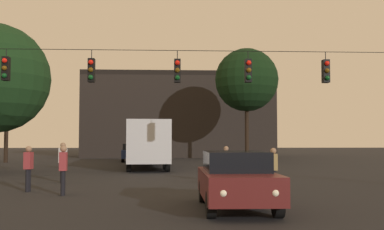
{
  "coord_description": "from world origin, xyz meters",
  "views": [
    {
      "loc": [
        0.06,
        -4.02,
        1.82
      ],
      "look_at": [
        1.26,
        20.37,
        3.15
      ],
      "focal_mm": 43.4,
      "sensor_mm": 36.0,
      "label": 1
    }
  ],
  "objects_px": {
    "pedestrian_trailing": "(273,167)",
    "tree_right_far": "(247,80)",
    "pedestrian_crossing_right": "(63,160)",
    "tree_left_silhouette": "(7,83)",
    "car_near_right": "(236,179)",
    "pedestrian_crossing_left": "(226,162)",
    "city_bus": "(147,140)",
    "pedestrian_crossing_center": "(63,167)",
    "pedestrian_near_bus": "(28,166)",
    "car_far_left": "(132,152)"
  },
  "relations": [
    {
      "from": "pedestrian_crossing_right",
      "to": "car_near_right",
      "type": "bearing_deg",
      "value": -51.38
    },
    {
      "from": "city_bus",
      "to": "tree_left_silhouette",
      "type": "bearing_deg",
      "value": 147.4
    },
    {
      "from": "pedestrian_near_bus",
      "to": "tree_left_silhouette",
      "type": "height_order",
      "value": "tree_left_silhouette"
    },
    {
      "from": "pedestrian_crossing_left",
      "to": "tree_left_silhouette",
      "type": "bearing_deg",
      "value": 130.18
    },
    {
      "from": "city_bus",
      "to": "car_near_right",
      "type": "bearing_deg",
      "value": -80.07
    },
    {
      "from": "pedestrian_near_bus",
      "to": "tree_right_far",
      "type": "relative_size",
      "value": 0.16
    },
    {
      "from": "pedestrian_crossing_left",
      "to": "pedestrian_trailing",
      "type": "relative_size",
      "value": 1.01
    },
    {
      "from": "pedestrian_near_bus",
      "to": "pedestrian_trailing",
      "type": "xyz_separation_m",
      "value": [
        8.66,
        -0.6,
        -0.04
      ]
    },
    {
      "from": "pedestrian_near_bus",
      "to": "pedestrian_trailing",
      "type": "height_order",
      "value": "pedestrian_near_bus"
    },
    {
      "from": "tree_left_silhouette",
      "to": "pedestrian_crossing_center",
      "type": "bearing_deg",
      "value": -66.91
    },
    {
      "from": "tree_left_silhouette",
      "to": "pedestrian_crossing_right",
      "type": "bearing_deg",
      "value": -64.53
    },
    {
      "from": "car_near_right",
      "to": "tree_left_silhouette",
      "type": "relative_size",
      "value": 0.5
    },
    {
      "from": "pedestrian_crossing_right",
      "to": "tree_right_far",
      "type": "xyz_separation_m",
      "value": [
        11.31,
        19.62,
        6.09
      ]
    },
    {
      "from": "car_near_right",
      "to": "tree_right_far",
      "type": "height_order",
      "value": "tree_right_far"
    },
    {
      "from": "car_near_right",
      "to": "pedestrian_crossing_right",
      "type": "bearing_deg",
      "value": 128.62
    },
    {
      "from": "car_far_left",
      "to": "tree_left_silhouette",
      "type": "relative_size",
      "value": 0.51
    },
    {
      "from": "pedestrian_trailing",
      "to": "tree_right_far",
      "type": "distance_m",
      "value": 24.7
    },
    {
      "from": "pedestrian_crossing_left",
      "to": "pedestrian_near_bus",
      "type": "relative_size",
      "value": 0.97
    },
    {
      "from": "pedestrian_crossing_right",
      "to": "pedestrian_trailing",
      "type": "xyz_separation_m",
      "value": [
        8.24,
        -4.1,
        -0.11
      ]
    },
    {
      "from": "city_bus",
      "to": "car_far_left",
      "type": "relative_size",
      "value": 2.51
    },
    {
      "from": "pedestrian_crossing_right",
      "to": "pedestrian_crossing_left",
      "type": "bearing_deg",
      "value": -2.52
    },
    {
      "from": "car_near_right",
      "to": "pedestrian_crossing_left",
      "type": "relative_size",
      "value": 2.78
    },
    {
      "from": "pedestrian_crossing_center",
      "to": "pedestrian_trailing",
      "type": "distance_m",
      "value": 7.19
    },
    {
      "from": "car_far_left",
      "to": "pedestrian_crossing_center",
      "type": "xyz_separation_m",
      "value": [
        -0.35,
        -24.37,
        0.13
      ]
    },
    {
      "from": "pedestrian_crossing_right",
      "to": "city_bus",
      "type": "bearing_deg",
      "value": 74.23
    },
    {
      "from": "pedestrian_near_bus",
      "to": "pedestrian_crossing_left",
      "type": "bearing_deg",
      "value": 23.17
    },
    {
      "from": "pedestrian_crossing_left",
      "to": "car_near_right",
      "type": "bearing_deg",
      "value": -95.11
    },
    {
      "from": "car_far_left",
      "to": "pedestrian_crossing_right",
      "type": "bearing_deg",
      "value": -94.12
    },
    {
      "from": "car_far_left",
      "to": "pedestrian_crossing_left",
      "type": "bearing_deg",
      "value": -74.3
    },
    {
      "from": "city_bus",
      "to": "car_far_left",
      "type": "xyz_separation_m",
      "value": [
        -1.65,
        8.85,
        -1.07
      ]
    },
    {
      "from": "city_bus",
      "to": "pedestrian_crossing_center",
      "type": "height_order",
      "value": "city_bus"
    },
    {
      "from": "car_near_right",
      "to": "pedestrian_crossing_left",
      "type": "bearing_deg",
      "value": 84.89
    },
    {
      "from": "car_far_left",
      "to": "tree_left_silhouette",
      "type": "height_order",
      "value": "tree_left_silhouette"
    },
    {
      "from": "pedestrian_trailing",
      "to": "city_bus",
      "type": "bearing_deg",
      "value": 109.11
    },
    {
      "from": "pedestrian_crossing_right",
      "to": "tree_left_silhouette",
      "type": "distance_m",
      "value": 21.13
    },
    {
      "from": "pedestrian_near_bus",
      "to": "car_near_right",
      "type": "bearing_deg",
      "value": -33.37
    },
    {
      "from": "pedestrian_crossing_center",
      "to": "pedestrian_trailing",
      "type": "relative_size",
      "value": 1.06
    },
    {
      "from": "car_far_left",
      "to": "pedestrian_trailing",
      "type": "relative_size",
      "value": 2.87
    },
    {
      "from": "car_far_left",
      "to": "tree_left_silhouette",
      "type": "xyz_separation_m",
      "value": [
        -10.19,
        -1.28,
        5.7
      ]
    },
    {
      "from": "pedestrian_near_bus",
      "to": "city_bus",
      "type": "bearing_deg",
      "value": 76.38
    },
    {
      "from": "pedestrian_crossing_left",
      "to": "pedestrian_crossing_center",
      "type": "distance_m",
      "value": 7.4
    },
    {
      "from": "pedestrian_crossing_center",
      "to": "tree_right_far",
      "type": "bearing_deg",
      "value": 67.15
    },
    {
      "from": "city_bus",
      "to": "tree_left_silhouette",
      "type": "height_order",
      "value": "tree_left_silhouette"
    },
    {
      "from": "city_bus",
      "to": "pedestrian_near_bus",
      "type": "distance_m",
      "value": 14.79
    },
    {
      "from": "city_bus",
      "to": "pedestrian_near_bus",
      "type": "xyz_separation_m",
      "value": [
        -3.48,
        -14.35,
        -0.96
      ]
    },
    {
      "from": "pedestrian_crossing_left",
      "to": "pedestrian_trailing",
      "type": "distance_m",
      "value": 3.97
    },
    {
      "from": "pedestrian_crossing_left",
      "to": "pedestrian_crossing_right",
      "type": "height_order",
      "value": "pedestrian_crossing_right"
    },
    {
      "from": "pedestrian_trailing",
      "to": "tree_right_far",
      "type": "relative_size",
      "value": 0.16
    },
    {
      "from": "pedestrian_trailing",
      "to": "tree_right_far",
      "type": "bearing_deg",
      "value": 82.63
    },
    {
      "from": "tree_right_far",
      "to": "pedestrian_crossing_right",
      "type": "bearing_deg",
      "value": -119.96
    }
  ]
}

